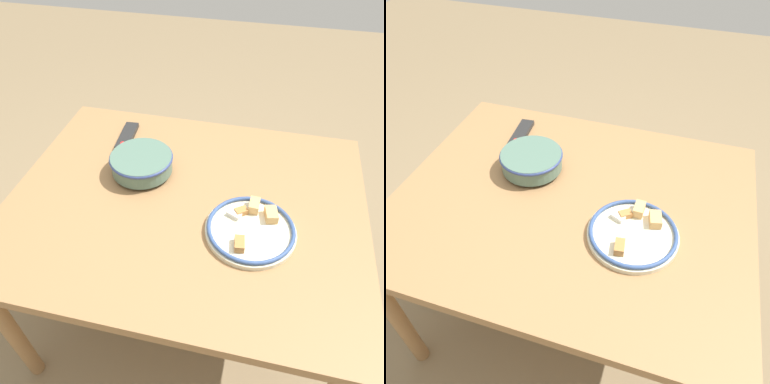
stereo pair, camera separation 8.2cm
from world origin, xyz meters
TOP-DOWN VIEW (x-y plane):
  - ground_plane at (0.00, 0.00)m, footprint 8.00×8.00m
  - dining_table at (0.00, 0.00)m, footprint 1.30×1.04m
  - noodle_bowl at (-0.20, 0.11)m, footprint 0.25×0.25m
  - food_plate at (0.25, -0.10)m, footprint 0.31×0.31m
  - tv_remote at (-0.34, 0.32)m, footprint 0.07×0.20m

SIDE VIEW (x-z plane):
  - ground_plane at x=0.00m, z-range 0.00..0.00m
  - dining_table at x=0.00m, z-range 0.30..1.05m
  - tv_remote at x=-0.34m, z-range 0.75..0.78m
  - food_plate at x=0.25m, z-range 0.75..0.80m
  - noodle_bowl at x=-0.20m, z-range 0.76..0.84m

